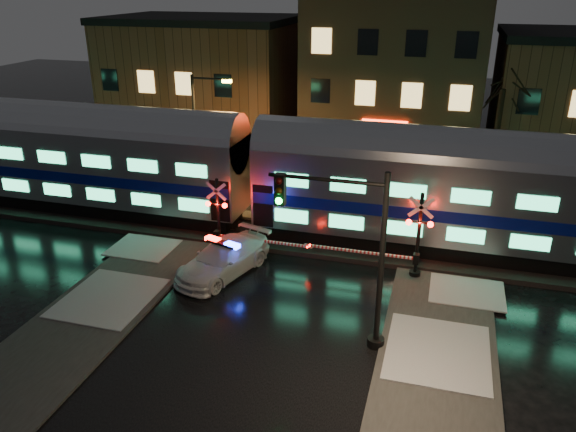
# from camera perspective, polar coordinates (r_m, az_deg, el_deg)

# --- Properties ---
(ground) EXTENTS (120.00, 120.00, 0.00)m
(ground) POSITION_cam_1_polar(r_m,az_deg,el_deg) (24.02, -0.51, -7.21)
(ground) COLOR black
(ground) RESTS_ON ground
(ballast) EXTENTS (90.00, 4.20, 0.24)m
(ballast) POSITION_cam_1_polar(r_m,az_deg,el_deg) (28.25, 2.37, -2.10)
(ballast) COLOR black
(ballast) RESTS_ON ground
(sidewalk_left) EXTENTS (4.00, 20.00, 0.12)m
(sidewalk_left) POSITION_cam_1_polar(r_m,az_deg,el_deg) (22.18, -21.94, -11.71)
(sidewalk_left) COLOR #2D2D2D
(sidewalk_left) RESTS_ON ground
(sidewalk_right) EXTENTS (4.00, 20.00, 0.12)m
(sidewalk_right) POSITION_cam_1_polar(r_m,az_deg,el_deg) (18.37, 14.58, -18.73)
(sidewalk_right) COLOR #2D2D2D
(sidewalk_right) RESTS_ON ground
(building_left) EXTENTS (14.00, 10.00, 9.00)m
(building_left) POSITION_cam_1_polar(r_m,az_deg,el_deg) (46.61, -8.41, 13.33)
(building_left) COLOR brown
(building_left) RESTS_ON ground
(building_mid) EXTENTS (12.00, 11.00, 11.50)m
(building_mid) POSITION_cam_1_polar(r_m,az_deg,el_deg) (43.06, 10.94, 14.08)
(building_mid) COLOR brown
(building_mid) RESTS_ON ground
(train) EXTENTS (51.00, 3.12, 5.92)m
(train) POSITION_cam_1_polar(r_m,az_deg,el_deg) (27.89, -3.77, 4.74)
(train) COLOR black
(train) RESTS_ON ballast
(police_car) EXTENTS (3.48, 5.40, 1.62)m
(police_car) POSITION_cam_1_polar(r_m,az_deg,el_deg) (24.88, -6.60, -4.32)
(police_car) COLOR silver
(police_car) RESTS_ON ground
(crossing_signal_right) EXTENTS (5.56, 0.65, 3.94)m
(crossing_signal_right) POSITION_cam_1_polar(r_m,az_deg,el_deg) (24.56, 12.19, -2.77)
(crossing_signal_right) COLOR black
(crossing_signal_right) RESTS_ON ground
(crossing_signal_left) EXTENTS (5.20, 0.63, 3.68)m
(crossing_signal_left) POSITION_cam_1_polar(r_m,az_deg,el_deg) (26.33, -6.40, -0.84)
(crossing_signal_left) COLOR black
(crossing_signal_left) RESTS_ON ground
(traffic_light) EXTENTS (4.21, 0.73, 6.51)m
(traffic_light) POSITION_cam_1_polar(r_m,az_deg,el_deg) (19.04, 6.44, -4.06)
(traffic_light) COLOR black
(traffic_light) RESTS_ON ground
(streetlight) EXTENTS (2.41, 0.25, 7.21)m
(streetlight) POSITION_cam_1_polar(r_m,az_deg,el_deg) (32.92, -9.02, 8.74)
(streetlight) COLOR black
(streetlight) RESTS_ON ground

